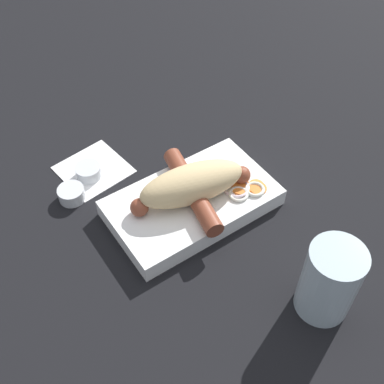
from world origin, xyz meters
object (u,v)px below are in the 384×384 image
(condiment_cup_near, at_px, (89,172))
(condiment_cup_far, at_px, (72,194))
(sausage, at_px, (192,191))
(bread_roll, at_px, (192,183))
(drink_glass, at_px, (329,281))
(food_tray, at_px, (192,203))

(condiment_cup_near, height_order, condiment_cup_far, same)
(sausage, height_order, condiment_cup_far, sausage)
(bread_roll, height_order, sausage, bread_roll)
(condiment_cup_near, relative_size, drink_glass, 0.37)
(condiment_cup_near, relative_size, condiment_cup_far, 1.00)
(food_tray, relative_size, drink_glass, 2.20)
(bread_roll, height_order, condiment_cup_near, bread_roll)
(bread_roll, bearing_deg, condiment_cup_far, 139.73)
(food_tray, distance_m, drink_glass, 0.25)
(condiment_cup_near, xyz_separation_m, drink_glass, (0.15, -0.40, 0.05))
(condiment_cup_near, height_order, drink_glass, drink_glass)
(condiment_cup_far, bearing_deg, condiment_cup_near, 33.29)
(food_tray, distance_m, condiment_cup_far, 0.20)
(condiment_cup_near, distance_m, condiment_cup_far, 0.05)
(food_tray, relative_size, condiment_cup_near, 6.02)
(food_tray, xyz_separation_m, drink_glass, (0.05, -0.24, 0.04))
(drink_glass, bearing_deg, condiment_cup_far, 118.42)
(sausage, xyz_separation_m, drink_glass, (0.05, -0.24, 0.01))
(condiment_cup_far, bearing_deg, bread_roll, -40.27)
(bread_roll, xyz_separation_m, condiment_cup_far, (-0.15, 0.13, -0.05))
(bread_roll, relative_size, sausage, 0.90)
(drink_glass, bearing_deg, food_tray, 101.83)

